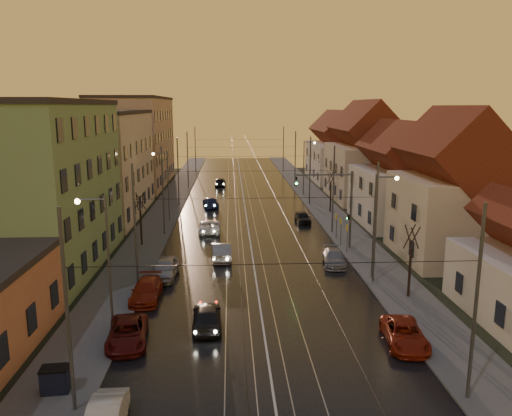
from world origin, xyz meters
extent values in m
plane|color=black|center=(0.00, 0.00, 0.00)|extent=(160.00, 160.00, 0.00)
cube|color=black|center=(0.00, 40.00, 0.02)|extent=(16.00, 120.00, 0.04)
cube|color=#4C4C4C|center=(-10.00, 40.00, 0.07)|extent=(4.00, 120.00, 0.15)
cube|color=#4C4C4C|center=(10.00, 40.00, 0.07)|extent=(4.00, 120.00, 0.15)
cube|color=gray|center=(-2.20, 40.00, 0.06)|extent=(0.06, 120.00, 0.03)
cube|color=gray|center=(-0.77, 40.00, 0.06)|extent=(0.06, 120.00, 0.03)
cube|color=gray|center=(0.77, 40.00, 0.06)|extent=(0.06, 120.00, 0.03)
cube|color=gray|center=(2.20, 40.00, 0.06)|extent=(0.06, 120.00, 0.03)
cube|color=#6F9A62|center=(-17.50, 14.00, 6.50)|extent=(10.00, 18.00, 13.00)
cube|color=beige|center=(-17.50, 34.00, 6.00)|extent=(10.00, 20.00, 12.00)
cube|color=tan|center=(-17.50, 58.00, 7.00)|extent=(10.00, 24.00, 14.00)
cube|color=beige|center=(17.00, 15.00, 3.50)|extent=(8.50, 10.00, 7.00)
pyramid|color=maroon|center=(17.00, 15.00, 8.90)|extent=(8.67, 10.20, 3.80)
cube|color=silver|center=(17.00, 28.00, 3.00)|extent=(9.00, 12.00, 6.00)
pyramid|color=maroon|center=(17.00, 28.00, 7.60)|extent=(9.18, 12.24, 3.20)
cube|color=beige|center=(17.00, 43.00, 3.75)|extent=(9.00, 14.00, 7.50)
pyramid|color=maroon|center=(17.00, 43.00, 9.50)|extent=(9.18, 14.28, 4.00)
cube|color=silver|center=(17.00, 61.00, 3.25)|extent=(9.00, 16.00, 6.50)
pyramid|color=maroon|center=(17.00, 61.00, 8.25)|extent=(9.18, 16.32, 3.50)
cylinder|color=#595B60|center=(-8.60, -6.00, 4.50)|extent=(0.16, 0.16, 9.00)
cylinder|color=#595B60|center=(8.60, -6.00, 4.50)|extent=(0.16, 0.16, 9.00)
cylinder|color=#595B60|center=(-8.60, 9.00, 4.50)|extent=(0.16, 0.16, 9.00)
cylinder|color=#595B60|center=(8.60, 9.00, 4.50)|extent=(0.16, 0.16, 9.00)
cylinder|color=#595B60|center=(-8.60, 24.00, 4.50)|extent=(0.16, 0.16, 9.00)
cylinder|color=#595B60|center=(8.60, 24.00, 4.50)|extent=(0.16, 0.16, 9.00)
cylinder|color=#595B60|center=(-8.60, 39.00, 4.50)|extent=(0.16, 0.16, 9.00)
cylinder|color=#595B60|center=(8.60, 39.00, 4.50)|extent=(0.16, 0.16, 9.00)
cylinder|color=#595B60|center=(-8.60, 54.00, 4.50)|extent=(0.16, 0.16, 9.00)
cylinder|color=#595B60|center=(8.60, 54.00, 4.50)|extent=(0.16, 0.16, 9.00)
cylinder|color=#595B60|center=(-8.60, 72.00, 4.50)|extent=(0.16, 0.16, 9.00)
cylinder|color=#595B60|center=(8.60, 72.00, 4.50)|extent=(0.16, 0.16, 9.00)
cylinder|color=#595B60|center=(-8.80, 2.00, 4.00)|extent=(0.14, 0.14, 8.00)
cylinder|color=#595B60|center=(-9.60, 2.00, 7.80)|extent=(1.60, 0.10, 0.10)
sphere|color=#FFD88C|center=(-10.32, 2.00, 7.70)|extent=(0.32, 0.32, 0.32)
cylinder|color=#595B60|center=(8.80, 10.00, 4.00)|extent=(0.14, 0.14, 8.00)
cylinder|color=#595B60|center=(9.60, 10.00, 7.80)|extent=(1.60, 0.10, 0.10)
sphere|color=#FFD88C|center=(10.32, 10.00, 7.70)|extent=(0.32, 0.32, 0.32)
cylinder|color=#595B60|center=(-8.80, 30.00, 4.00)|extent=(0.14, 0.14, 8.00)
cylinder|color=#595B60|center=(-9.60, 30.00, 7.80)|extent=(1.60, 0.10, 0.10)
sphere|color=#FFD88C|center=(-10.32, 30.00, 7.70)|extent=(0.32, 0.32, 0.32)
cylinder|color=#595B60|center=(8.80, 46.00, 4.00)|extent=(0.14, 0.14, 8.00)
cylinder|color=#595B60|center=(9.60, 46.00, 7.80)|extent=(1.60, 0.10, 0.10)
sphere|color=#FFD88C|center=(10.32, 46.00, 7.70)|extent=(0.32, 0.32, 0.32)
cylinder|color=#595B60|center=(9.00, 18.00, 3.60)|extent=(0.20, 0.20, 7.20)
cylinder|color=#595B60|center=(6.40, 18.00, 6.90)|extent=(5.20, 0.14, 0.14)
imported|color=black|center=(4.00, 18.00, 6.30)|extent=(0.15, 0.18, 0.90)
sphere|color=#19FF3F|center=(4.00, 17.88, 6.15)|extent=(0.20, 0.20, 0.20)
cylinder|color=black|center=(-10.20, 20.00, 1.75)|extent=(0.18, 0.18, 3.50)
cylinder|color=black|center=(-9.97, 20.09, 4.30)|extent=(0.37, 0.92, 1.61)
cylinder|color=black|center=(-10.29, 20.23, 4.30)|extent=(0.91, 0.40, 1.61)
cylinder|color=black|center=(-10.43, 19.91, 4.30)|extent=(0.37, 0.92, 1.61)
cylinder|color=black|center=(-10.07, 19.78, 4.30)|extent=(0.84, 0.54, 1.62)
cylinder|color=black|center=(10.20, 6.00, 1.75)|extent=(0.18, 0.18, 3.50)
cylinder|color=black|center=(10.43, 6.09, 4.30)|extent=(0.37, 0.92, 1.61)
cylinder|color=black|center=(10.11, 6.23, 4.30)|extent=(0.91, 0.40, 1.61)
cylinder|color=black|center=(9.97, 5.91, 4.30)|extent=(0.37, 0.92, 1.61)
cylinder|color=black|center=(10.32, 5.78, 4.30)|extent=(0.84, 0.54, 1.62)
cylinder|color=black|center=(10.40, 34.00, 1.75)|extent=(0.18, 0.18, 3.50)
cylinder|color=black|center=(10.63, 34.09, 4.30)|extent=(0.37, 0.92, 1.61)
cylinder|color=black|center=(10.31, 34.23, 4.30)|extent=(0.91, 0.40, 1.61)
cylinder|color=black|center=(10.17, 33.91, 4.30)|extent=(0.37, 0.92, 1.61)
cylinder|color=black|center=(10.53, 33.78, 4.30)|extent=(0.84, 0.54, 1.62)
imported|color=black|center=(-3.32, 2.11, 0.72)|extent=(1.88, 4.30, 1.44)
imported|color=#9F9FA4|center=(-2.71, 15.51, 0.73)|extent=(1.86, 4.53, 1.46)
imported|color=white|center=(-4.05, 24.92, 0.66)|extent=(2.25, 4.75, 1.31)
imported|color=#19244B|center=(-4.43, 38.00, 0.66)|extent=(2.43, 4.74, 1.32)
imported|color=black|center=(-3.51, 55.27, 0.71)|extent=(1.74, 4.20, 1.42)
imported|color=#51100D|center=(-7.60, 0.27, 0.63)|extent=(2.59, 4.74, 1.26)
imported|color=maroon|center=(-7.60, 6.64, 0.66)|extent=(1.90, 4.58, 1.32)
imported|color=#A1A1A6|center=(-6.90, 10.99, 0.76)|extent=(2.01, 4.56, 1.53)
imported|color=maroon|center=(7.60, -0.65, 0.62)|extent=(2.50, 4.64, 1.24)
imported|color=#9D9CA2|center=(6.63, 13.50, 0.61)|extent=(2.19, 4.40, 1.23)
imported|color=black|center=(6.20, 28.69, 0.63)|extent=(1.67, 3.74, 1.25)
cube|color=black|center=(-9.86, -4.57, 0.70)|extent=(1.27, 0.91, 1.10)
camera|label=1|loc=(-1.85, -25.55, 12.86)|focal=35.00mm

